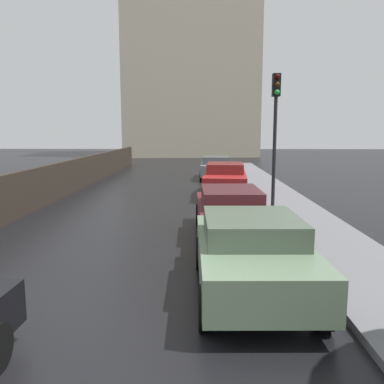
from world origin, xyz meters
The scene contains 7 objects.
ground centered at (0.00, 0.00, 0.00)m, with size 120.00×120.00×0.00m, color black.
car_red_near_kerb centered at (2.91, 13.04, 0.77)m, with size 2.15×4.57×1.45m.
car_grey_far_ahead centered at (2.70, 19.37, 0.72)m, with size 1.91×3.94×1.36m.
car_maroon_behind_camera centered at (2.60, 5.90, 0.72)m, with size 1.90×4.36×1.36m.
car_green_far_lane centered at (2.69, 2.05, 0.75)m, with size 2.00×4.01×1.41m.
traffic_light centered at (4.32, 9.01, 3.33)m, with size 0.26×0.39×4.64m.
distant_tower centered at (0.34, 44.21, 12.35)m, with size 16.02×12.97×24.69m.
Camera 1 is at (1.78, -4.78, 2.88)m, focal length 37.41 mm.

